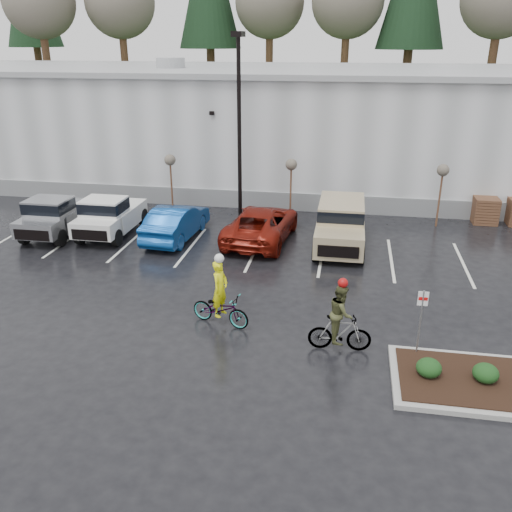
% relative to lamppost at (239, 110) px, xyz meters
% --- Properties ---
extents(ground, '(120.00, 120.00, 0.00)m').
position_rel_lamppost_xyz_m(ground, '(4.00, -12.00, -5.69)').
color(ground, black).
rests_on(ground, ground).
extents(warehouse, '(60.50, 15.50, 7.20)m').
position_rel_lamppost_xyz_m(warehouse, '(4.00, 9.99, -2.04)').
color(warehouse, '#ACAFB1').
rests_on(warehouse, ground).
extents(wooded_ridge, '(80.00, 25.00, 6.00)m').
position_rel_lamppost_xyz_m(wooded_ridge, '(4.00, 33.00, -2.69)').
color(wooded_ridge, '#233F1A').
rests_on(wooded_ridge, ground).
extents(lamppost, '(0.50, 1.00, 9.22)m').
position_rel_lamppost_xyz_m(lamppost, '(0.00, 0.00, 0.00)').
color(lamppost, black).
rests_on(lamppost, ground).
extents(sapling_west, '(0.60, 0.60, 3.20)m').
position_rel_lamppost_xyz_m(sapling_west, '(-4.00, 1.00, -2.96)').
color(sapling_west, '#4A2F1D').
rests_on(sapling_west, ground).
extents(sapling_mid, '(0.60, 0.60, 3.20)m').
position_rel_lamppost_xyz_m(sapling_mid, '(2.50, 1.00, -2.96)').
color(sapling_mid, '#4A2F1D').
rests_on(sapling_mid, ground).
extents(sapling_east, '(0.60, 0.60, 3.20)m').
position_rel_lamppost_xyz_m(sapling_east, '(10.00, 1.00, -2.96)').
color(sapling_east, '#4A2F1D').
rests_on(sapling_east, ground).
extents(pallet_stack_a, '(1.20, 1.20, 1.35)m').
position_rel_lamppost_xyz_m(pallet_stack_a, '(12.50, 2.00, -5.01)').
color(pallet_stack_a, '#4A2F1D').
rests_on(pallet_stack_a, ground).
extents(shrub_a, '(0.70, 0.70, 0.52)m').
position_rel_lamppost_xyz_m(shrub_a, '(8.00, -13.00, -5.27)').
color(shrub_a, black).
rests_on(shrub_a, curb_island).
extents(shrub_b, '(0.70, 0.70, 0.52)m').
position_rel_lamppost_xyz_m(shrub_b, '(9.50, -13.00, -5.27)').
color(shrub_b, black).
rests_on(shrub_b, curb_island).
extents(fire_lane_sign, '(0.30, 0.05, 2.20)m').
position_rel_lamppost_xyz_m(fire_lane_sign, '(7.80, -11.80, -4.28)').
color(fire_lane_sign, gray).
rests_on(fire_lane_sign, ground).
extents(pickup_silver, '(2.10, 5.20, 1.96)m').
position_rel_lamppost_xyz_m(pickup_silver, '(-8.35, -3.15, -4.71)').
color(pickup_silver, '#93959A').
rests_on(pickup_silver, ground).
extents(pickup_white, '(2.10, 5.20, 1.96)m').
position_rel_lamppost_xyz_m(pickup_white, '(-5.80, -2.70, -4.71)').
color(pickup_white, silver).
rests_on(pickup_white, ground).
extents(car_blue, '(2.09, 5.03, 1.62)m').
position_rel_lamppost_xyz_m(car_blue, '(-2.50, -2.99, -4.88)').
color(car_blue, navy).
rests_on(car_blue, ground).
extents(car_red, '(3.17, 6.00, 1.61)m').
position_rel_lamppost_xyz_m(car_red, '(1.54, -2.55, -4.88)').
color(car_red, maroon).
rests_on(car_red, ground).
extents(suv_tan, '(2.20, 5.10, 2.06)m').
position_rel_lamppost_xyz_m(suv_tan, '(5.22, -2.89, -4.66)').
color(suv_tan, tan).
rests_on(suv_tan, ground).
extents(cyclist_hivis, '(2.21, 1.29, 2.53)m').
position_rel_lamppost_xyz_m(cyclist_hivis, '(1.54, -10.85, -4.91)').
color(cyclist_hivis, '#3F3F44').
rests_on(cyclist_hivis, ground).
extents(cyclist_olive, '(1.88, 0.91, 2.41)m').
position_rel_lamppost_xyz_m(cyclist_olive, '(5.49, -11.79, -4.81)').
color(cyclist_olive, '#3F3F44').
rests_on(cyclist_olive, ground).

